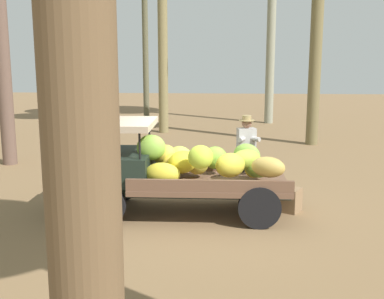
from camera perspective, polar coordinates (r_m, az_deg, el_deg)
The scene contains 4 objects.
ground_plane at distance 9.89m, azimuth 0.54°, elevation -7.14°, with size 60.00×60.00×0.00m, color olive.
truck at distance 9.53m, azimuth -2.45°, elevation -2.23°, with size 4.51×1.84×1.83m.
farmer at distance 10.99m, azimuth 6.33°, elevation 0.05°, with size 0.53×0.49×1.76m.
wooden_crate at distance 10.00m, azimuth 11.08°, elevation -5.71°, with size 0.46×0.39×0.47m, color #8B6B4A.
Camera 1 is at (-0.51, 9.38, 3.08)m, focal length 45.88 mm.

